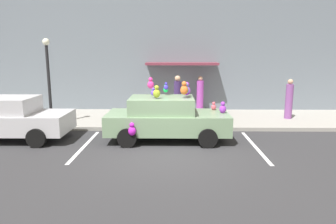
{
  "coord_description": "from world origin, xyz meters",
  "views": [
    {
      "loc": [
        0.24,
        -8.79,
        3.06
      ],
      "look_at": [
        0.07,
        2.37,
        0.9
      ],
      "focal_mm": 32.48,
      "sensor_mm": 36.0,
      "label": 1
    }
  ],
  "objects_px": {
    "parked_sedan_behind": "(9,118)",
    "street_lamp_post": "(48,72)",
    "plush_covered_car": "(166,118)",
    "pedestrian_near_shopfront": "(177,98)",
    "pedestrian_walking_past": "(200,95)",
    "pedestrian_by_lamp": "(289,100)",
    "teddy_bear_on_sidewalk": "(145,117)"
  },
  "relations": [
    {
      "from": "plush_covered_car",
      "to": "parked_sedan_behind",
      "type": "relative_size",
      "value": 1.04
    },
    {
      "from": "plush_covered_car",
      "to": "pedestrian_near_shopfront",
      "type": "xyz_separation_m",
      "value": [
        0.45,
        3.15,
        0.26
      ]
    },
    {
      "from": "plush_covered_car",
      "to": "pedestrian_walking_past",
      "type": "xyz_separation_m",
      "value": [
        1.61,
        4.67,
        0.18
      ]
    },
    {
      "from": "plush_covered_car",
      "to": "pedestrian_near_shopfront",
      "type": "relative_size",
      "value": 2.23
    },
    {
      "from": "pedestrian_near_shopfront",
      "to": "plush_covered_car",
      "type": "bearing_deg",
      "value": -98.08
    },
    {
      "from": "teddy_bear_on_sidewalk",
      "to": "parked_sedan_behind",
      "type": "bearing_deg",
      "value": -158.8
    },
    {
      "from": "parked_sedan_behind",
      "to": "street_lamp_post",
      "type": "relative_size",
      "value": 1.18
    },
    {
      "from": "pedestrian_walking_past",
      "to": "pedestrian_by_lamp",
      "type": "height_order",
      "value": "pedestrian_walking_past"
    },
    {
      "from": "plush_covered_car",
      "to": "street_lamp_post",
      "type": "height_order",
      "value": "street_lamp_post"
    },
    {
      "from": "teddy_bear_on_sidewalk",
      "to": "pedestrian_by_lamp",
      "type": "distance_m",
      "value": 6.52
    },
    {
      "from": "pedestrian_walking_past",
      "to": "parked_sedan_behind",
      "type": "bearing_deg",
      "value": -146.51
    },
    {
      "from": "pedestrian_walking_past",
      "to": "pedestrian_by_lamp",
      "type": "relative_size",
      "value": 1.0
    },
    {
      "from": "street_lamp_post",
      "to": "plush_covered_car",
      "type": "bearing_deg",
      "value": -19.73
    },
    {
      "from": "plush_covered_car",
      "to": "street_lamp_post",
      "type": "relative_size",
      "value": 1.23
    },
    {
      "from": "street_lamp_post",
      "to": "pedestrian_by_lamp",
      "type": "distance_m",
      "value": 10.46
    },
    {
      "from": "teddy_bear_on_sidewalk",
      "to": "pedestrian_near_shopfront",
      "type": "relative_size",
      "value": 0.36
    },
    {
      "from": "street_lamp_post",
      "to": "pedestrian_near_shopfront",
      "type": "xyz_separation_m",
      "value": [
        5.27,
        1.42,
        -1.25
      ]
    },
    {
      "from": "pedestrian_walking_past",
      "to": "teddy_bear_on_sidewalk",
      "type": "bearing_deg",
      "value": -130.43
    },
    {
      "from": "plush_covered_car",
      "to": "pedestrian_by_lamp",
      "type": "distance_m",
      "value": 6.26
    },
    {
      "from": "street_lamp_post",
      "to": "pedestrian_by_lamp",
      "type": "height_order",
      "value": "street_lamp_post"
    },
    {
      "from": "pedestrian_near_shopfront",
      "to": "pedestrian_walking_past",
      "type": "height_order",
      "value": "pedestrian_near_shopfront"
    },
    {
      "from": "plush_covered_car",
      "to": "pedestrian_by_lamp",
      "type": "relative_size",
      "value": 2.4
    },
    {
      "from": "parked_sedan_behind",
      "to": "teddy_bear_on_sidewalk",
      "type": "height_order",
      "value": "parked_sedan_behind"
    },
    {
      "from": "teddy_bear_on_sidewalk",
      "to": "pedestrian_walking_past",
      "type": "height_order",
      "value": "pedestrian_walking_past"
    },
    {
      "from": "parked_sedan_behind",
      "to": "street_lamp_post",
      "type": "height_order",
      "value": "street_lamp_post"
    },
    {
      "from": "plush_covered_car",
      "to": "teddy_bear_on_sidewalk",
      "type": "distance_m",
      "value": 1.98
    },
    {
      "from": "plush_covered_car",
      "to": "pedestrian_walking_past",
      "type": "bearing_deg",
      "value": 70.98
    },
    {
      "from": "plush_covered_car",
      "to": "parked_sedan_behind",
      "type": "xyz_separation_m",
      "value": [
        -5.59,
        -0.09,
        -0.02
      ]
    },
    {
      "from": "plush_covered_car",
      "to": "pedestrian_near_shopfront",
      "type": "height_order",
      "value": "plush_covered_car"
    },
    {
      "from": "parked_sedan_behind",
      "to": "pedestrian_walking_past",
      "type": "xyz_separation_m",
      "value": [
        7.2,
        4.77,
        0.2
      ]
    },
    {
      "from": "plush_covered_car",
      "to": "pedestrian_walking_past",
      "type": "distance_m",
      "value": 4.95
    },
    {
      "from": "plush_covered_car",
      "to": "street_lamp_post",
      "type": "xyz_separation_m",
      "value": [
        -4.82,
        1.73,
        1.51
      ]
    }
  ]
}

